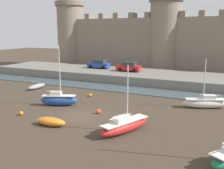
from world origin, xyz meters
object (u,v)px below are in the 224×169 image
mooring_buoy_off_centre (90,95)px  car_quay_centre_west (129,67)px  sailboat_foreground_right (205,103)px  rowboat_midflat_right (51,121)px  rowboat_foreground_centre (37,86)px  mooring_buoy_mid_mud (99,112)px  car_quay_centre_east (99,64)px  sailboat_foreground_left (59,100)px  sailboat_near_channel_right (125,126)px  mooring_buoy_near_channel (21,113)px

mooring_buoy_off_centre → car_quay_centre_west: (0.02, 13.18, 2.00)m
sailboat_foreground_right → rowboat_midflat_right: bearing=-135.6°
rowboat_foreground_centre → mooring_buoy_mid_mud: size_ratio=7.02×
sailboat_foreground_right → mooring_buoy_mid_mud: bearing=-144.6°
rowboat_foreground_centre → rowboat_midflat_right: rowboat_midflat_right is taller
sailboat_foreground_right → car_quay_centre_east: 24.32m
sailboat_foreground_right → rowboat_foreground_centre: 23.15m
sailboat_foreground_right → mooring_buoy_off_centre: 13.89m
sailboat_foreground_left → rowboat_foreground_centre: bearing=144.8°
sailboat_near_channel_right → mooring_buoy_off_centre: (-8.64, 9.27, -0.40)m
mooring_buoy_mid_mud → car_quay_centre_west: size_ratio=0.12×
rowboat_foreground_centre → car_quay_centre_west: size_ratio=0.81×
sailboat_foreground_left → mooring_buoy_off_centre: (1.08, 5.10, -0.50)m
sailboat_near_channel_right → mooring_buoy_near_channel: size_ratio=12.87×
sailboat_foreground_right → sailboat_foreground_left: sailboat_foreground_left is taller
sailboat_near_channel_right → car_quay_centre_west: 24.10m
mooring_buoy_off_centre → mooring_buoy_near_channel: 9.83m
sailboat_near_channel_right → car_quay_centre_east: (-15.03, 23.59, 1.59)m
sailboat_foreground_right → sailboat_foreground_left: 16.12m
sailboat_foreground_right → car_quay_centre_west: (-13.84, 12.24, 1.59)m
rowboat_foreground_centre → mooring_buoy_off_centre: rowboat_foreground_centre is taller
rowboat_foreground_centre → sailboat_foreground_left: bearing=-35.2°
rowboat_midflat_right → car_quay_centre_west: size_ratio=0.72×
car_quay_centre_east → car_quay_centre_west: same height
rowboat_midflat_right → mooring_buoy_off_centre: size_ratio=7.26×
sailboat_near_channel_right → sailboat_foreground_left: size_ratio=0.83×
rowboat_foreground_centre → car_quay_centre_east: bearing=78.0°
sailboat_near_channel_right → mooring_buoy_off_centre: bearing=133.0°
sailboat_near_channel_right → rowboat_midflat_right: 6.66m
car_quay_centre_west → car_quay_centre_east: bearing=169.9°
sailboat_near_channel_right → mooring_buoy_off_centre: sailboat_near_channel_right is taller
sailboat_near_channel_right → mooring_buoy_mid_mud: (-4.30, 3.46, -0.37)m
car_quay_centre_west → sailboat_foreground_right: bearing=-41.5°
sailboat_foreground_left → mooring_buoy_off_centre: size_ratio=16.67×
sailboat_near_channel_right → rowboat_foreground_centre: 20.51m
mooring_buoy_off_centre → rowboat_midflat_right: bearing=-78.7°
sailboat_near_channel_right → mooring_buoy_mid_mud: 5.53m
rowboat_foreground_centre → car_quay_centre_east: (2.90, 13.63, 1.84)m
car_quay_centre_east → rowboat_foreground_centre: bearing=-102.0°
sailboat_foreground_left → mooring_buoy_off_centre: 5.24m
mooring_buoy_off_centre → car_quay_centre_west: car_quay_centre_west is taller
sailboat_near_channel_right → sailboat_foreground_right: bearing=62.9°
rowboat_midflat_right → rowboat_foreground_centre: bearing=135.3°
sailboat_foreground_right → mooring_buoy_mid_mud: size_ratio=11.15×
sailboat_near_channel_right → car_quay_centre_east: size_ratio=1.36×
rowboat_foreground_centre → rowboat_midflat_right: (11.40, -11.26, 0.02)m
rowboat_midflat_right → car_quay_centre_west: 23.92m
rowboat_foreground_centre → mooring_buoy_off_centre: 9.31m
sailboat_foreground_right → rowboat_foreground_centre: bearing=-179.4°
rowboat_foreground_centre → mooring_buoy_off_centre: (9.29, -0.69, -0.16)m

